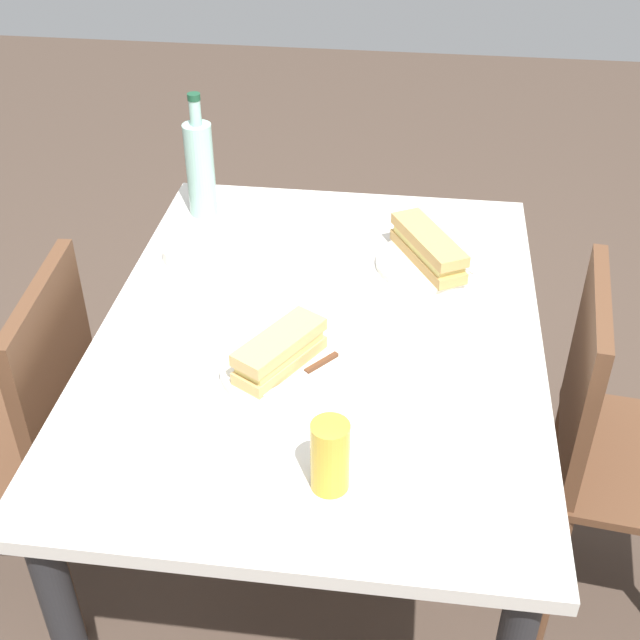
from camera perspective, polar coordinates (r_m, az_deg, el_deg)
ground_plane at (r=2.21m, az=0.00°, el=-16.13°), size 8.00×8.00×0.00m
dining_table at (r=1.76m, az=0.00°, el=-3.30°), size 1.19×0.89×0.74m
chair_far at (r=1.91m, az=19.65°, el=-7.87°), size 0.44×0.44×0.85m
chair_near at (r=1.94m, az=-19.61°, el=-6.89°), size 0.43×0.43×0.85m
plate_near at (r=1.58m, az=-2.71°, el=-3.30°), size 0.23×0.23×0.01m
baguette_sandwich_near at (r=1.55m, az=-2.75°, el=-2.11°), size 0.20×0.16×0.07m
knife_near at (r=1.55m, az=-0.95°, el=-3.56°), size 0.15×0.12×0.01m
plate_far at (r=1.90m, az=7.29°, el=3.85°), size 0.23×0.23×0.01m
baguette_sandwich_far at (r=1.87m, az=7.38°, el=4.93°), size 0.24×0.18×0.07m
knife_far at (r=1.92m, az=8.46°, el=4.57°), size 0.14×0.13×0.01m
water_bottle at (r=2.06m, az=-8.17°, el=10.28°), size 0.07×0.07×0.31m
beer_glass at (r=1.33m, az=0.69°, el=-9.27°), size 0.06×0.06×0.13m
olive_bowl at (r=1.93m, az=-9.36°, el=4.53°), size 0.09×0.09×0.03m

